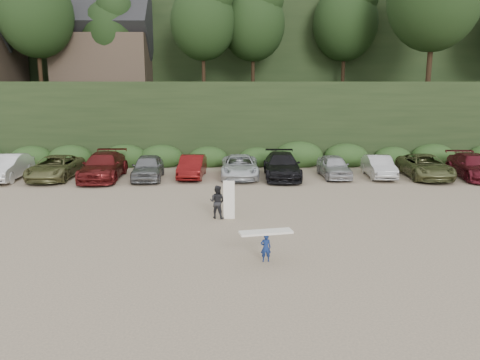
{
  "coord_description": "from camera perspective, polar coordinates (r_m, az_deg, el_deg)",
  "views": [
    {
      "loc": [
        -0.83,
        -18.98,
        5.81
      ],
      "look_at": [
        -0.42,
        3.0,
        1.3
      ],
      "focal_mm": 35.0,
      "sensor_mm": 36.0,
      "label": 1
    }
  ],
  "objects": [
    {
      "name": "adult_surfer",
      "position": [
        20.58,
        -2.66,
        -2.65
      ],
      "size": [
        1.2,
        0.79,
        1.74
      ],
      "color": "black",
      "rests_on": "ground"
    },
    {
      "name": "parked_cars",
      "position": [
        29.43,
        2.65,
        1.69
      ],
      "size": [
        39.92,
        5.73,
        1.62
      ],
      "color": "#B4B4B9",
      "rests_on": "ground"
    },
    {
      "name": "hillside_backdrop",
      "position": [
        55.18,
        -0.5,
        17.22
      ],
      "size": [
        90.0,
        41.5,
        28.0
      ],
      "color": "black",
      "rests_on": "ground"
    },
    {
      "name": "child_surfer",
      "position": [
        15.64,
        3.17,
        -7.42
      ],
      "size": [
        1.83,
        0.83,
        1.06
      ],
      "color": "navy",
      "rests_on": "ground"
    },
    {
      "name": "ground",
      "position": [
        19.87,
        1.37,
        -5.41
      ],
      "size": [
        120.0,
        120.0,
        0.0
      ],
      "primitive_type": "plane",
      "color": "tan",
      "rests_on": "ground"
    }
  ]
}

